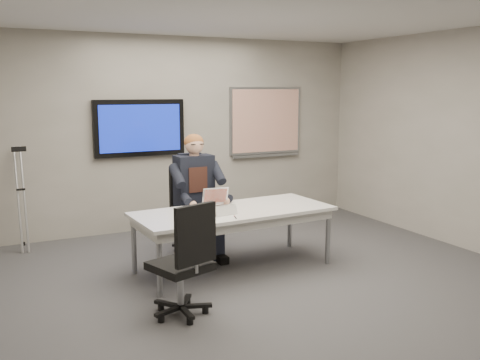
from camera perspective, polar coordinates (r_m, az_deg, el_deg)
name	(u,v)px	position (r m, az deg, el deg)	size (l,w,h in m)	color
floor	(272,293)	(5.55, 3.47, -11.96)	(6.00, 6.00, 0.02)	#3D3D40
ceiling	(275,6)	(5.21, 3.80, 18.00)	(6.00, 6.00, 0.02)	silver
wall_back	(172,133)	(7.93, -7.24, 4.94)	(6.00, 0.02, 2.80)	gray
conference_table	(234,216)	(6.08, -0.69, -3.91)	(2.30, 1.06, 0.70)	white
tv_display	(140,128)	(7.72, -10.65, 5.47)	(1.30, 0.09, 0.80)	black
whiteboard	(266,122)	(8.52, 2.76, 6.21)	(1.25, 0.08, 1.10)	gray
office_chair_far	(192,225)	(6.88, -5.15, -4.81)	(0.58, 0.58, 1.05)	black
office_chair_near	(184,281)	(4.93, -6.03, -10.70)	(0.64, 0.64, 1.07)	black
seated_person	(200,208)	(6.57, -4.28, -2.99)	(0.48, 0.82, 1.50)	#1D2131
crutch	(21,197)	(7.35, -22.32, -1.66)	(0.19, 0.46, 1.38)	#AFB1B7
laptop	(218,203)	(6.18, -2.35, -2.42)	(0.33, 0.32, 0.22)	silver
name_tent	(225,210)	(5.81, -1.57, -3.22)	(0.27, 0.08, 0.11)	silver
pen	(235,217)	(5.69, -0.51, -3.97)	(0.01, 0.01, 0.13)	black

